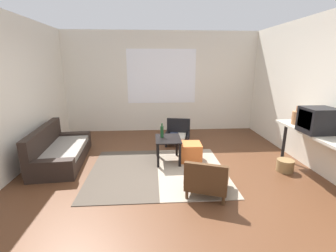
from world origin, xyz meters
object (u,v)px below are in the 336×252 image
(armchair_by_window, at_px, (178,134))
(clay_vase, at_px, (297,117))
(glass_bottle, at_px, (162,131))
(coffee_table, at_px, (168,143))
(crt_television, at_px, (318,120))
(armchair_striped_foreground, at_px, (207,180))
(console_shelf, at_px, (313,137))
(couch, at_px, (59,152))
(wicker_basket, at_px, (285,165))
(ottoman_orange, at_px, (190,152))

(armchair_by_window, bearing_deg, clay_vase, -35.13)
(glass_bottle, bearing_deg, armchair_by_window, 66.80)
(coffee_table, xyz_separation_m, armchair_by_window, (0.30, 1.05, -0.13))
(armchair_by_window, distance_m, crt_television, 2.88)
(armchair_striped_foreground, relative_size, crt_television, 1.76)
(coffee_table, distance_m, armchair_striped_foreground, 1.35)
(crt_television, bearing_deg, console_shelf, 86.97)
(armchair_by_window, relative_size, armchair_striped_foreground, 0.82)
(couch, distance_m, wicker_basket, 4.22)
(ottoman_orange, xyz_separation_m, clay_vase, (1.86, -0.37, 0.75))
(console_shelf, relative_size, clay_vase, 5.03)
(armchair_by_window, relative_size, crt_television, 1.44)
(couch, distance_m, armchair_striped_foreground, 2.93)
(armchair_striped_foreground, relative_size, ottoman_orange, 1.94)
(ottoman_orange, relative_size, glass_bottle, 1.52)
(couch, height_order, glass_bottle, glass_bottle)
(ottoman_orange, xyz_separation_m, wicker_basket, (1.61, -0.59, -0.07))
(armchair_striped_foreground, bearing_deg, console_shelf, 13.37)
(clay_vase, bearing_deg, console_shelf, -90.00)
(armchair_striped_foreground, distance_m, glass_bottle, 1.50)
(coffee_table, relative_size, armchair_by_window, 0.95)
(couch, height_order, clay_vase, clay_vase)
(coffee_table, distance_m, armchair_by_window, 1.10)
(armchair_striped_foreground, distance_m, crt_television, 2.00)
(ottoman_orange, height_order, glass_bottle, glass_bottle)
(crt_television, relative_size, glass_bottle, 1.67)
(couch, distance_m, armchair_by_window, 2.58)
(glass_bottle, xyz_separation_m, wicker_basket, (2.16, -0.66, -0.48))
(clay_vase, relative_size, glass_bottle, 1.21)
(coffee_table, bearing_deg, clay_vase, -8.72)
(ottoman_orange, distance_m, console_shelf, 2.11)
(armchair_by_window, xyz_separation_m, armchair_striped_foreground, (0.18, -2.31, -0.00))
(console_shelf, xyz_separation_m, clay_vase, (0.00, 0.47, 0.21))
(couch, relative_size, armchair_striped_foreground, 2.24)
(armchair_striped_foreground, distance_m, console_shelf, 1.93)
(ottoman_orange, bearing_deg, armchair_by_window, 97.48)
(console_shelf, xyz_separation_m, glass_bottle, (-2.41, 0.91, -0.13))
(couch, relative_size, coffee_table, 2.88)
(armchair_striped_foreground, xyz_separation_m, ottoman_orange, (-0.04, 1.27, -0.07))
(coffee_table, relative_size, wicker_basket, 2.16)
(ottoman_orange, distance_m, wicker_basket, 1.72)
(couch, xyz_separation_m, armchair_by_window, (2.41, 0.94, 0.03))
(armchair_by_window, height_order, armchair_striped_foreground, armchair_by_window)
(ottoman_orange, distance_m, clay_vase, 2.04)
(glass_bottle, bearing_deg, couch, 179.05)
(couch, distance_m, clay_vase, 4.48)
(armchair_by_window, distance_m, console_shelf, 2.78)
(clay_vase, bearing_deg, armchair_by_window, 144.87)
(glass_bottle, bearing_deg, crt_television, -21.85)
(armchair_striped_foreground, bearing_deg, wicker_basket, 23.35)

